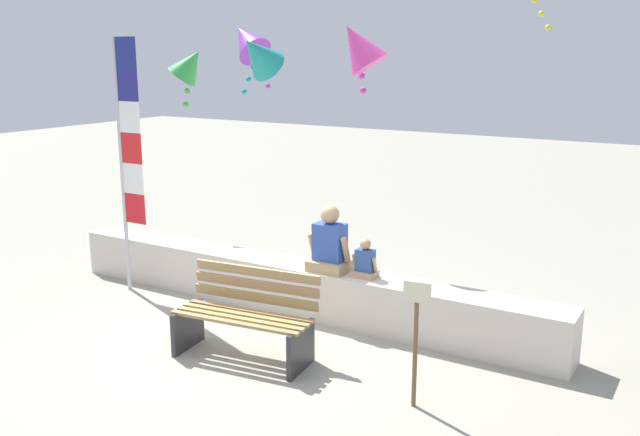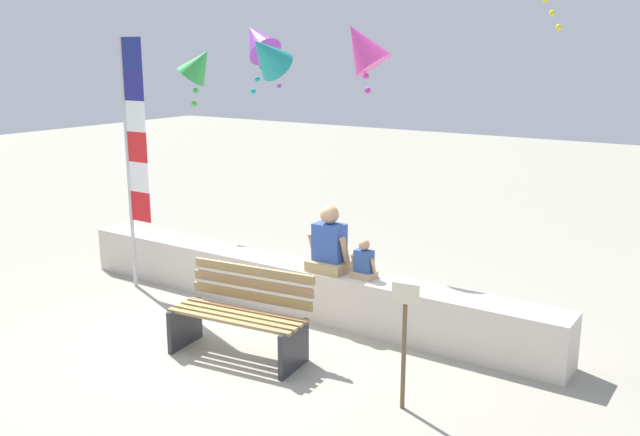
% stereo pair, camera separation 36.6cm
% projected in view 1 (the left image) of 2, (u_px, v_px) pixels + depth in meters
% --- Properties ---
extents(ground_plane, '(40.00, 40.00, 0.00)m').
position_uv_depth(ground_plane, '(233.00, 344.00, 7.39)').
color(ground_plane, gray).
extents(seawall_ledge, '(6.51, 0.48, 0.59)m').
position_uv_depth(seawall_ledge, '(294.00, 287.00, 8.30)').
color(seawall_ledge, beige).
rests_on(seawall_ledge, ground).
extents(park_bench, '(1.49, 0.77, 0.88)m').
position_uv_depth(park_bench, '(246.00, 318.00, 7.02)').
color(park_bench, '#977A4C').
rests_on(park_bench, ground).
extents(person_adult, '(0.50, 0.37, 0.77)m').
position_uv_depth(person_adult, '(330.00, 245.00, 7.90)').
color(person_adult, tan).
rests_on(person_adult, seawall_ledge).
extents(person_child, '(0.29, 0.21, 0.44)m').
position_uv_depth(person_child, '(365.00, 262.00, 7.70)').
color(person_child, tan).
rests_on(person_child, seawall_ledge).
extents(flag_banner, '(0.38, 0.05, 3.21)m').
position_uv_depth(flag_banner, '(127.00, 147.00, 8.63)').
color(flag_banner, '#B7B7BC').
rests_on(flag_banner, ground).
extents(kite_green, '(0.76, 0.68, 0.89)m').
position_uv_depth(kite_green, '(190.00, 65.00, 9.75)').
color(kite_green, green).
extents(kite_purple, '(0.92, 0.80, 1.15)m').
position_uv_depth(kite_purple, '(247.00, 40.00, 10.82)').
color(kite_purple, purple).
extents(kite_teal, '(0.68, 0.87, 0.97)m').
position_uv_depth(kite_teal, '(257.00, 54.00, 9.89)').
color(kite_teal, teal).
extents(kite_magenta, '(0.82, 0.67, 0.95)m').
position_uv_depth(kite_magenta, '(359.00, 46.00, 8.29)').
color(kite_magenta, '#DB3D9E').
extents(sign_post, '(0.24, 0.05, 1.14)m').
position_uv_depth(sign_post, '(416.00, 333.00, 5.94)').
color(sign_post, brown).
rests_on(sign_post, ground).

